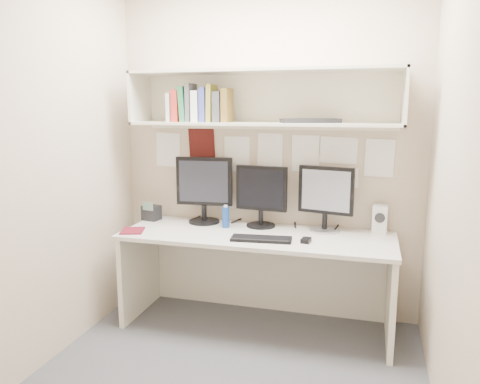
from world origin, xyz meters
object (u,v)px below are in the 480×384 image
(keyboard, at_px, (261,239))
(speaker, at_px, (380,219))
(maroon_notebook, at_px, (133,231))
(monitor_center, at_px, (261,194))
(monitor_right, at_px, (326,196))
(desk_phone, at_px, (151,212))
(monitor_left, at_px, (204,188))
(desk, at_px, (256,280))

(keyboard, height_order, speaker, speaker)
(speaker, xyz_separation_m, maroon_notebook, (-1.79, -0.46, -0.10))
(speaker, bearing_deg, keyboard, -150.13)
(monitor_center, bearing_deg, monitor_right, 5.90)
(keyboard, bearing_deg, speaker, 22.46)
(monitor_right, bearing_deg, maroon_notebook, -151.42)
(keyboard, bearing_deg, monitor_center, 97.49)
(monitor_right, bearing_deg, desk_phone, -166.24)
(monitor_left, bearing_deg, monitor_center, -5.31)
(desk, bearing_deg, maroon_notebook, -167.95)
(monitor_left, distance_m, monitor_right, 0.96)
(keyboard, xyz_separation_m, maroon_notebook, (-0.99, -0.03, -0.00))
(desk, height_order, monitor_center, monitor_center)
(monitor_left, bearing_deg, speaker, -3.40)
(desk, distance_m, monitor_center, 0.66)
(monitor_left, height_order, speaker, monitor_left)
(monitor_right, distance_m, speaker, 0.43)
(speaker, xyz_separation_m, desk_phone, (-1.81, -0.09, -0.04))
(maroon_notebook, bearing_deg, monitor_center, 6.45)
(monitor_center, relative_size, maroon_notebook, 2.42)
(desk, height_order, keyboard, keyboard)
(keyboard, relative_size, desk_phone, 2.64)
(desk, height_order, monitor_right, monitor_right)
(monitor_center, relative_size, monitor_right, 0.97)
(monitor_left, relative_size, keyboard, 1.25)
(desk, bearing_deg, speaker, 16.90)
(monitor_left, bearing_deg, desk_phone, -179.75)
(monitor_right, bearing_deg, speaker, 18.54)
(desk_phone, bearing_deg, monitor_left, 17.23)
(monitor_left, distance_m, maroon_notebook, 0.66)
(speaker, height_order, maroon_notebook, speaker)
(monitor_right, relative_size, keyboard, 1.15)
(desk, distance_m, keyboard, 0.42)
(keyboard, distance_m, speaker, 0.91)
(maroon_notebook, bearing_deg, desk, -6.31)
(desk_phone, bearing_deg, monitor_right, 13.44)
(desk_phone, bearing_deg, speaker, 14.49)
(speaker, height_order, desk_phone, speaker)
(desk_phone, bearing_deg, maroon_notebook, -74.51)
(monitor_left, xyz_separation_m, keyboard, (0.56, -0.39, -0.27))
(desk, xyz_separation_m, monitor_center, (-0.02, 0.22, 0.62))
(monitor_right, distance_m, maroon_notebook, 1.47)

